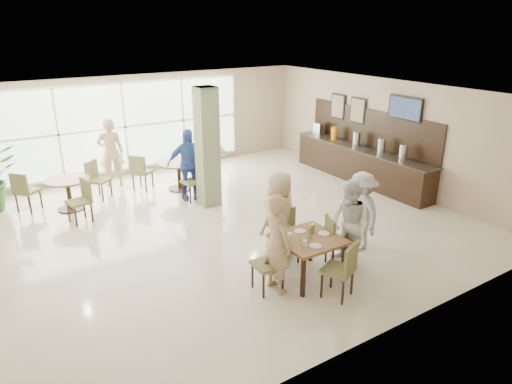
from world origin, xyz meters
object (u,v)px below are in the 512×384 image
round_table_right (179,168)px  adult_b (211,153)px  teen_right (350,225)px  teen_left (277,243)px  buffet_counter (360,161)px  main_table (308,242)px  teen_standing (361,211)px  adult_standing (111,152)px  round_table_left (68,187)px  adult_a (188,164)px  teen_far (279,215)px

round_table_right → adult_b: (0.95, 0.01, 0.26)m
teen_right → adult_b: size_ratio=0.96×
teen_left → buffet_counter: bearing=-60.3°
main_table → teen_standing: 1.57m
teen_right → teen_standing: size_ratio=1.04×
round_table_right → teen_standing: size_ratio=0.71×
adult_b → teen_standing: bearing=-4.8°
teen_left → adult_standing: size_ratio=0.91×
round_table_left → adult_b: size_ratio=0.61×
adult_b → adult_standing: (-2.32, 1.20, 0.09)m
adult_a → teen_left: bearing=-81.1°
round_table_right → teen_standing: bearing=-72.6°
main_table → adult_a: adult_a is taller
adult_b → adult_standing: adult_standing is taller
round_table_right → adult_b: bearing=0.9°
buffet_counter → teen_right: (-3.57, -3.30, 0.24)m
main_table → teen_right: bearing=-4.4°
round_table_left → teen_far: (2.80, -4.50, 0.27)m
adult_a → adult_b: 1.27m
round_table_left → teen_right: teen_right is taller
teen_left → adult_a: bearing=-10.0°
adult_a → adult_standing: size_ratio=0.96×
teen_far → adult_a: 3.65m
teen_right → round_table_left: bearing=-149.0°
adult_b → adult_standing: 2.61m
buffet_counter → round_table_left: bearing=163.2°
teen_left → round_table_left: bearing=18.3°
buffet_counter → teen_right: bearing=-137.3°
round_table_right → adult_a: size_ratio=0.62×
round_table_right → teen_far: size_ratio=0.66×
teen_far → teen_right: bearing=117.2°
teen_right → adult_standing: (-2.27, 6.58, 0.12)m
round_table_right → adult_standing: size_ratio=0.60×
round_table_left → adult_a: bearing=-17.7°
buffet_counter → teen_standing: bearing=-134.9°
round_table_right → teen_left: 5.37m
main_table → adult_standing: (-1.40, 6.51, 0.25)m
teen_right → teen_far: bearing=-142.1°
teen_standing → adult_b: size_ratio=0.93×
teen_standing → adult_standing: bearing=-139.9°
main_table → buffet_counter: 5.49m
adult_a → main_table: bearing=-72.9°
teen_far → adult_standing: 5.80m
teen_standing → teen_far: bearing=-96.7°
adult_a → round_table_right: bearing=101.5°
round_table_left → teen_left: (2.09, -5.42, 0.28)m
round_table_right → teen_left: bearing=-96.8°
teen_left → adult_b: 5.57m
round_table_left → buffet_counter: 7.51m
round_table_left → round_table_right: same height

